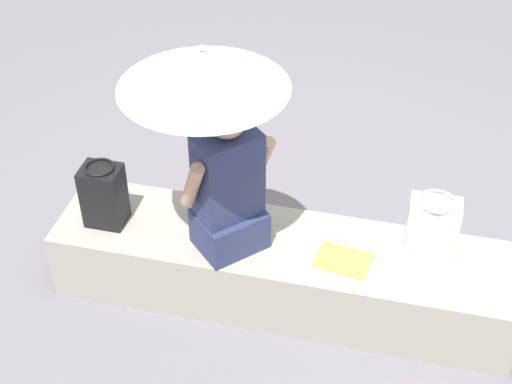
% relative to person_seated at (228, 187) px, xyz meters
% --- Properties ---
extents(ground_plane, '(14.00, 14.00, 0.00)m').
position_rel_person_seated_xyz_m(ground_plane, '(-0.27, -0.08, -0.81)').
color(ground_plane, slate).
extents(stone_bench, '(2.51, 0.58, 0.42)m').
position_rel_person_seated_xyz_m(stone_bench, '(-0.27, -0.08, -0.60)').
color(stone_bench, '#A8A093').
rests_on(stone_bench, ground).
extents(person_seated, '(0.47, 0.48, 0.90)m').
position_rel_person_seated_xyz_m(person_seated, '(0.00, 0.00, 0.00)').
color(person_seated, navy).
rests_on(person_seated, stone_bench).
extents(parasol, '(0.80, 0.80, 1.18)m').
position_rel_person_seated_xyz_m(parasol, '(0.09, 0.02, 0.67)').
color(parasol, '#B7B7BC').
rests_on(parasol, stone_bench).
extents(handbag_black, '(0.26, 0.19, 0.35)m').
position_rel_person_seated_xyz_m(handbag_black, '(-1.03, -0.18, -0.22)').
color(handbag_black, silver).
rests_on(handbag_black, stone_bench).
extents(tote_bag_canvas, '(0.21, 0.17, 0.38)m').
position_rel_person_seated_xyz_m(tote_bag_canvas, '(0.71, -0.02, -0.20)').
color(tote_bag_canvas, black).
rests_on(tote_bag_canvas, stone_bench).
extents(magazine, '(0.31, 0.24, 0.01)m').
position_rel_person_seated_xyz_m(magazine, '(-0.61, -0.01, -0.38)').
color(magazine, '#EAE04C').
rests_on(magazine, stone_bench).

